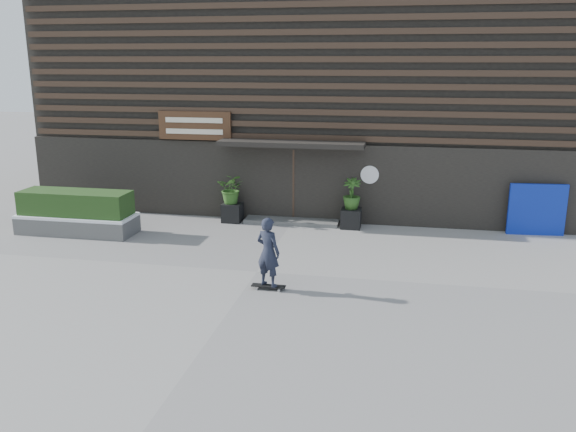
% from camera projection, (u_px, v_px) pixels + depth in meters
% --- Properties ---
extents(ground, '(80.00, 80.00, 0.00)m').
position_uv_depth(ground, '(257.00, 272.00, 14.62)').
color(ground, gray).
rests_on(ground, ground).
extents(entrance_step, '(3.00, 0.80, 0.12)m').
position_uv_depth(entrance_step, '(292.00, 221.00, 18.97)').
color(entrance_step, '#4F4F4C').
rests_on(entrance_step, ground).
extents(planter_pot_left, '(0.60, 0.60, 0.60)m').
position_uv_depth(planter_pot_left, '(232.00, 212.00, 19.07)').
color(planter_pot_left, black).
rests_on(planter_pot_left, ground).
extents(bamboo_left, '(0.86, 0.75, 0.96)m').
position_uv_depth(bamboo_left, '(232.00, 189.00, 18.87)').
color(bamboo_left, '#2D591E').
rests_on(bamboo_left, planter_pot_left).
extents(planter_pot_right, '(0.60, 0.60, 0.60)m').
position_uv_depth(planter_pot_right, '(351.00, 218.00, 18.37)').
color(planter_pot_right, black).
rests_on(planter_pot_right, ground).
extents(bamboo_right, '(0.54, 0.54, 0.96)m').
position_uv_depth(bamboo_right, '(352.00, 194.00, 18.17)').
color(bamboo_right, '#2D591E').
rests_on(bamboo_right, planter_pot_right).
extents(raised_bed, '(3.50, 1.20, 0.50)m').
position_uv_depth(raised_bed, '(78.00, 225.00, 17.84)').
color(raised_bed, '#4C4C4A').
rests_on(raised_bed, ground).
extents(snow_layer, '(3.50, 1.20, 0.08)m').
position_uv_depth(snow_layer, '(77.00, 215.00, 17.77)').
color(snow_layer, white).
rests_on(snow_layer, raised_bed).
extents(hedge, '(3.30, 1.00, 0.70)m').
position_uv_depth(hedge, '(76.00, 203.00, 17.67)').
color(hedge, '#1E3B15').
rests_on(hedge, snow_layer).
extents(blue_tarp, '(1.64, 0.25, 1.54)m').
position_uv_depth(blue_tarp, '(537.00, 210.00, 17.52)').
color(blue_tarp, '#0C209C').
rests_on(blue_tarp, ground).
extents(building, '(18.00, 11.00, 8.00)m').
position_uv_depth(building, '(318.00, 88.00, 23.05)').
color(building, black).
rests_on(building, ground).
extents(skateboarder, '(0.78, 0.57, 1.69)m').
position_uv_depth(skateboarder, '(268.00, 252.00, 13.28)').
color(skateboarder, black).
rests_on(skateboarder, ground).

